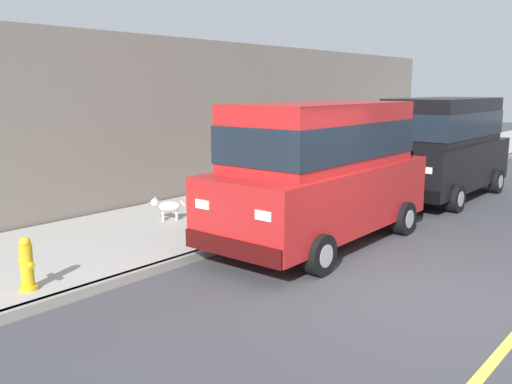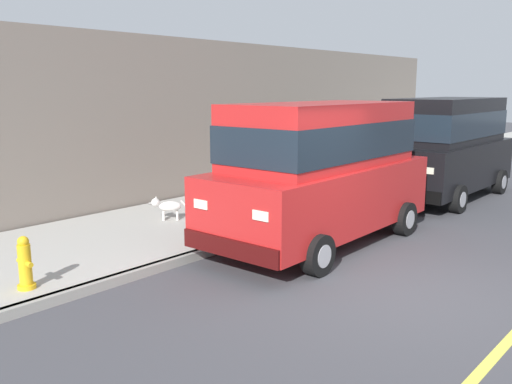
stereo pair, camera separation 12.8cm
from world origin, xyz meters
name	(u,v)px [view 1 (the left image)]	position (x,y,z in m)	size (l,w,h in m)	color
ground_plane	(403,290)	(0.00, 0.00, 0.00)	(80.00, 80.00, 0.00)	#424247
curb	(234,244)	(-3.20, 0.00, 0.07)	(0.16, 64.00, 0.14)	gray
sidewalk	(167,227)	(-5.00, 0.00, 0.07)	(3.60, 64.00, 0.14)	#A8A59E
car_red_van	(321,167)	(-2.22, 1.24, 1.39)	(2.21, 4.94, 2.52)	red
car_black_van	(443,143)	(-2.21, 6.74, 1.39)	(2.17, 4.92, 2.52)	black
dog_white	(166,206)	(-5.22, 0.18, 0.43)	(0.53, 0.61, 0.49)	white
fire_hydrant	(27,265)	(-3.65, -3.54, 0.48)	(0.34, 0.24, 0.72)	gold
building_facade	(248,117)	(-7.10, 4.84, 1.97)	(0.50, 20.00, 3.94)	slate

